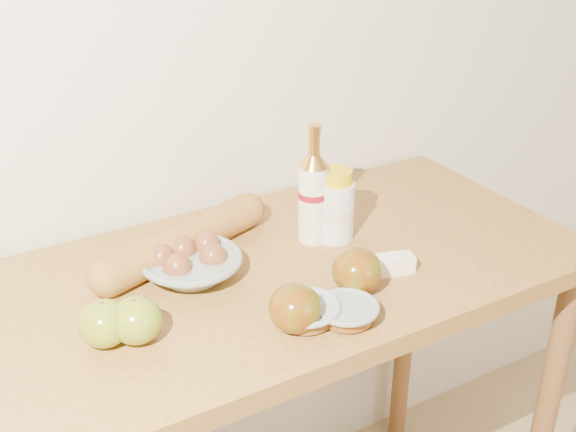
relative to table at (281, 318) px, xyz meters
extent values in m
cube|color=beige|center=(0.00, 0.33, 0.52)|extent=(3.50, 0.02, 2.60)
cube|color=#B07E38|center=(0.00, 0.00, 0.10)|extent=(1.20, 0.60, 0.04)
cylinder|color=brown|center=(0.55, -0.25, -0.35)|extent=(0.05, 0.05, 0.86)
cylinder|color=brown|center=(0.55, 0.25, -0.35)|extent=(0.05, 0.05, 0.86)
cylinder|color=#EFE1CA|center=(0.11, 0.06, 0.20)|extent=(0.07, 0.07, 0.16)
cylinder|color=maroon|center=(0.11, 0.06, 0.23)|extent=(0.07, 0.07, 0.01)
cone|color=gold|center=(0.11, 0.06, 0.30)|extent=(0.07, 0.07, 0.03)
cylinder|color=gold|center=(0.11, 0.06, 0.33)|extent=(0.03, 0.03, 0.04)
cylinder|color=gold|center=(0.11, 0.06, 0.36)|extent=(0.03, 0.03, 0.02)
cylinder|color=silver|center=(0.15, 0.04, 0.18)|extent=(0.08, 0.08, 0.12)
cylinder|color=beige|center=(0.15, 0.04, 0.18)|extent=(0.08, 0.08, 0.03)
cylinder|color=#DDBA0B|center=(0.15, 0.04, 0.26)|extent=(0.07, 0.07, 0.03)
torus|color=gray|center=(-0.16, 0.05, 0.16)|extent=(0.20, 0.20, 0.01)
ellipsoid|color=brown|center=(-0.20, 0.03, 0.16)|extent=(0.06, 0.06, 0.07)
ellipsoid|color=brown|center=(-0.13, 0.03, 0.16)|extent=(0.06, 0.06, 0.07)
ellipsoid|color=brown|center=(-0.16, 0.08, 0.16)|extent=(0.06, 0.06, 0.07)
ellipsoid|color=brown|center=(-0.21, 0.07, 0.16)|extent=(0.06, 0.06, 0.07)
ellipsoid|color=brown|center=(-0.12, 0.08, 0.16)|extent=(0.06, 0.06, 0.07)
cylinder|color=#B48137|center=(-0.15, 0.12, 0.16)|extent=(0.36, 0.18, 0.07)
sphere|color=#B48137|center=(-0.32, 0.06, 0.16)|extent=(0.09, 0.09, 0.07)
sphere|color=#B48137|center=(0.02, 0.18, 0.16)|extent=(0.09, 0.09, 0.07)
ellipsoid|color=#A19220|center=(-0.32, -0.09, 0.16)|extent=(0.11, 0.11, 0.08)
cylinder|color=#50351A|center=(-0.32, -0.09, 0.20)|extent=(0.01, 0.01, 0.01)
ellipsoid|color=maroon|center=(-0.08, -0.19, 0.16)|extent=(0.10, 0.10, 0.08)
cylinder|color=#4C3619|center=(-0.08, -0.19, 0.20)|extent=(0.01, 0.01, 0.01)
ellipsoid|color=maroon|center=(0.07, -0.15, 0.17)|extent=(0.09, 0.09, 0.08)
cylinder|color=#4E381A|center=(0.07, -0.15, 0.20)|extent=(0.01, 0.01, 0.01)
torus|color=#919E9A|center=(-0.05, -0.18, 0.15)|extent=(0.14, 0.14, 0.01)
cylinder|color=brown|center=(-0.05, -0.18, 0.14)|extent=(0.12, 0.12, 0.02)
torus|color=gray|center=(0.01, -0.21, 0.15)|extent=(0.14, 0.14, 0.01)
cylinder|color=brown|center=(0.01, -0.21, 0.14)|extent=(0.11, 0.11, 0.02)
cube|color=#F5EABD|center=(0.15, -0.12, 0.14)|extent=(0.13, 0.06, 0.03)
cube|color=#F2E6CD|center=(0.15, -0.12, 0.14)|extent=(0.07, 0.05, 0.04)
ellipsoid|color=#A19220|center=(-0.37, -0.07, 0.16)|extent=(0.11, 0.11, 0.08)
cylinder|color=#50351A|center=(-0.37, -0.07, 0.20)|extent=(0.01, 0.01, 0.01)
camera|label=1|loc=(-0.59, -1.04, 0.84)|focal=45.00mm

